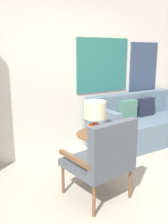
% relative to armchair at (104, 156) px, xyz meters
% --- Properties ---
extents(ground_plane, '(14.00, 14.00, 0.00)m').
position_rel_armchair_xyz_m(ground_plane, '(0.12, -0.44, -0.54)').
color(ground_plane, '#B2A899').
extents(wall_back, '(6.40, 0.08, 2.70)m').
position_rel_armchair_xyz_m(wall_back, '(0.16, 1.59, 0.81)').
color(wall_back, silver).
rests_on(wall_back, ground_plane).
extents(armchair, '(0.70, 0.72, 0.96)m').
position_rel_armchair_xyz_m(armchair, '(0.00, 0.00, 0.00)').
color(armchair, brown).
rests_on(armchair, ground_plane).
extents(couch, '(1.95, 0.84, 0.90)m').
position_rel_armchair_xyz_m(couch, '(1.69, 1.15, -0.20)').
color(couch, slate).
rests_on(couch, ground_plane).
extents(side_table, '(0.58, 0.58, 0.56)m').
position_rel_armchair_xyz_m(side_table, '(0.36, 0.64, -0.03)').
color(side_table, brown).
rests_on(side_table, ground_plane).
extents(table_lamp, '(0.30, 0.30, 0.46)m').
position_rel_armchair_xyz_m(table_lamp, '(0.31, 0.63, 0.30)').
color(table_lamp, '#C65128').
rests_on(table_lamp, side_table).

